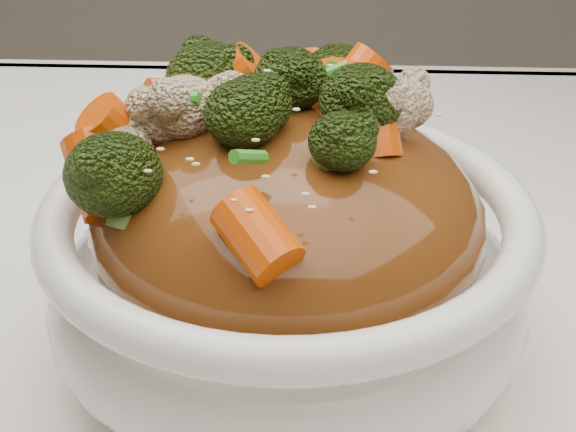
# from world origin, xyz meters

# --- Properties ---
(tablecloth) EXTENTS (1.20, 0.80, 0.04)m
(tablecloth) POSITION_xyz_m (0.00, 0.00, 0.73)
(tablecloth) COLOR white
(tablecloth) RESTS_ON dining_table
(bowl) EXTENTS (0.31, 0.31, 0.10)m
(bowl) POSITION_xyz_m (0.01, -0.03, 0.80)
(bowl) COLOR white
(bowl) RESTS_ON tablecloth
(sauce_base) EXTENTS (0.25, 0.25, 0.11)m
(sauce_base) POSITION_xyz_m (0.01, -0.03, 0.83)
(sauce_base) COLOR #5C2F0F
(sauce_base) RESTS_ON bowl
(carrots) EXTENTS (0.25, 0.25, 0.06)m
(carrots) POSITION_xyz_m (0.01, -0.03, 0.90)
(carrots) COLOR #DF4D07
(carrots) RESTS_ON sauce_base
(broccoli) EXTENTS (0.25, 0.25, 0.05)m
(broccoli) POSITION_xyz_m (0.01, -0.03, 0.90)
(broccoli) COLOR black
(broccoli) RESTS_ON sauce_base
(cauliflower) EXTENTS (0.25, 0.25, 0.04)m
(cauliflower) POSITION_xyz_m (0.01, -0.03, 0.90)
(cauliflower) COLOR beige
(cauliflower) RESTS_ON sauce_base
(scallions) EXTENTS (0.18, 0.18, 0.02)m
(scallions) POSITION_xyz_m (0.01, -0.03, 0.90)
(scallions) COLOR #2F891F
(scallions) RESTS_ON sauce_base
(sesame_seeds) EXTENTS (0.22, 0.22, 0.01)m
(sesame_seeds) POSITION_xyz_m (0.01, -0.03, 0.90)
(sesame_seeds) COLOR beige
(sesame_seeds) RESTS_ON sauce_base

